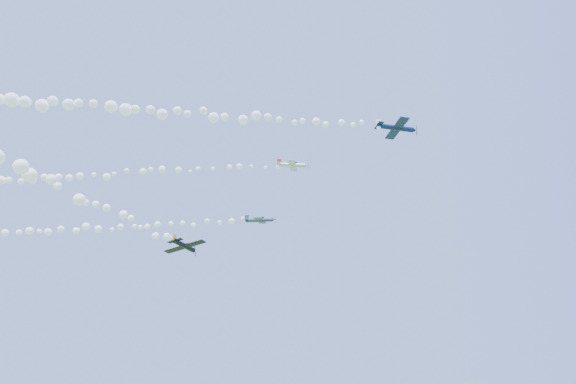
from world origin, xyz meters
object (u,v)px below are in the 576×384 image
(plane_white, at_px, (293,165))
(plane_black, at_px, (185,246))
(plane_grey, at_px, (260,220))
(plane_navy, at_px, (397,128))

(plane_white, distance_m, plane_black, 26.84)
(plane_white, xyz_separation_m, plane_black, (-13.06, -14.39, -18.51))
(plane_white, height_order, plane_grey, plane_white)
(plane_navy, relative_size, plane_grey, 1.10)
(plane_navy, xyz_separation_m, plane_black, (-32.76, -7.59, -19.46))
(plane_white, distance_m, plane_grey, 14.77)
(plane_grey, xyz_separation_m, plane_black, (-3.62, -23.32, -11.50))
(plane_white, bearing_deg, plane_grey, 126.22)
(plane_white, height_order, plane_navy, plane_navy)
(plane_white, xyz_separation_m, plane_navy, (19.70, -6.80, 0.95))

